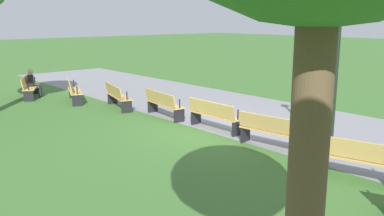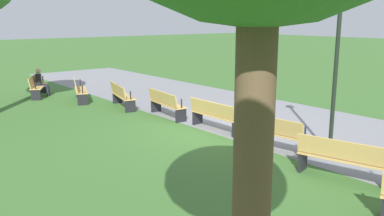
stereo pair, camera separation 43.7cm
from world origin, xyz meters
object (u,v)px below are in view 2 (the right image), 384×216
Objects in this scene: bench_3 at (166,103)px; lamp_post at (339,29)px; person_seated at (41,81)px; bench_2 at (122,95)px; bench_1 at (79,89)px; bench_5 at (271,132)px; bench_0 at (37,85)px; bench_4 at (215,115)px; bench_6 at (344,158)px.

bench_3 is 0.44× the size of lamp_post.
person_seated is at bearing -167.04° from lamp_post.
lamp_post is at bearing 23.68° from bench_2.
lamp_post is at bearing 32.66° from bench_1.
bench_5 is 11.25m from person_seated.
lamp_post is (1.11, 0.89, 2.54)m from bench_5.
bench_5 is (6.83, 0.42, 0.00)m from bench_2.
bench_1 is at bearing -168.76° from lamp_post.
bench_2 and bench_3 have the same top height.
lamp_post is at bearing 42.25° from bench_0.
bench_2 is at bearing 47.87° from person_seated.
lamp_post is (12.20, 2.81, 2.38)m from person_seated.
bench_3 is at bearing 46.27° from bench_0.
bench_4 is at bearing 32.04° from bench_1.
bench_0 and bench_6 have the same top height.
bench_1 is at bearing 169.27° from bench_6.
bench_1 and bench_3 have the same top height.
person_seated is at bearing -156.47° from bench_3.
bench_5 is 0.44× the size of lamp_post.
bench_1 and bench_4 have the same top height.
bench_0 is 0.98× the size of bench_1.
bench_1 is 1.02× the size of bench_4.
bench_2 is 1.61× the size of person_seated.
bench_6 is (6.83, -0.42, 0.00)m from bench_3.
bench_6 is at bearing -49.10° from lamp_post.
bench_0 is at bearing -155.14° from bench_3.
bench_5 is (11.08, 2.08, 0.00)m from bench_0.
bench_3 is at bearing 44.95° from person_seated.
bench_2 is 0.44× the size of lamp_post.
bench_6 is at bearing 3.60° from bench_3.
bench_6 is at bearing 34.94° from person_seated.
bench_0 is at bearing -144.45° from bench_2.
bench_2 is 9.08m from bench_6.
bench_1 is 2.23m from person_seated.
bench_5 is at bearing -3.54° from bench_4.
bench_1 is 1.00× the size of bench_5.
bench_1 and bench_5 have the same top height.
bench_4 is 0.97× the size of bench_6.
bench_5 is (9.01, 1.12, 0.00)m from bench_1.
lamp_post is (3.40, 0.75, 2.54)m from bench_4.
lamp_post is at bearing 16.05° from bench_3.
person_seated is (-6.51, -1.92, 0.16)m from bench_3.
bench_5 is 1.60× the size of person_seated.
bench_2 is 2.29m from bench_3.
bench_0 is 9.07m from bench_4.
bench_3 is at bearing 35.59° from bench_1.
bench_5 is at bearing -141.28° from lamp_post.
bench_5 is at bearing 28.50° from bench_1.
bench_3 is 6.79m from person_seated.
bench_2 is 1.01× the size of bench_3.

